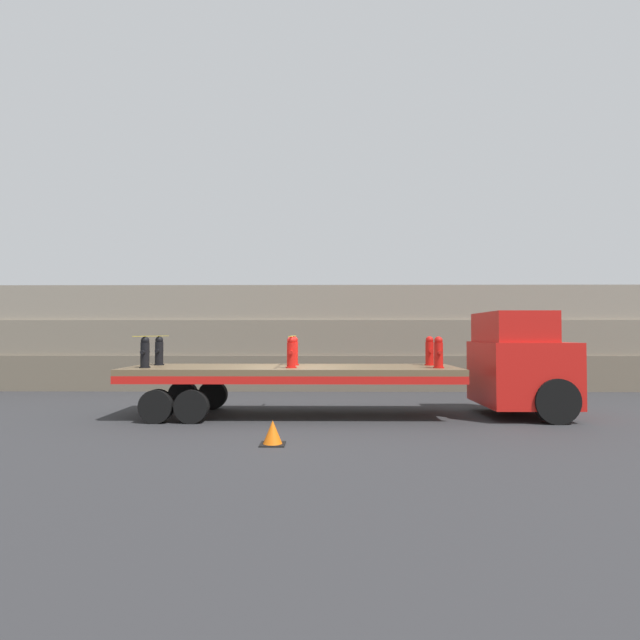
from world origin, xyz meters
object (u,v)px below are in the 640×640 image
object	(u,v)px
fire_hydrant_red_far_1	(294,351)
fire_hydrant_red_far_2	(430,351)
truck_cab	(523,364)
fire_hydrant_black_far_0	(159,351)
traffic_cone	(273,433)
fire_hydrant_black_near_0	(145,353)
flatbed_trailer	(274,375)
fire_hydrant_red_near_1	(291,353)
fire_hydrant_red_near_2	(439,353)

from	to	relation	value
fire_hydrant_red_far_1	fire_hydrant_red_far_2	world-z (taller)	same
truck_cab	fire_hydrant_black_far_0	bearing A→B (deg)	176.84
truck_cab	fire_hydrant_red_far_1	bearing A→B (deg)	174.90
fire_hydrant_red_far_1	fire_hydrant_red_far_2	bearing A→B (deg)	0.00
truck_cab	traffic_cone	xyz separation A→B (m)	(-6.51, -3.60, -1.19)
fire_hydrant_black_near_0	fire_hydrant_black_far_0	bearing A→B (deg)	90.00
fire_hydrant_red_far_2	traffic_cone	size ratio (longest dim) A/B	1.64
flatbed_trailer	fire_hydrant_red_near_1	xyz separation A→B (m)	(0.51, -0.57, 0.65)
fire_hydrant_red_near_2	fire_hydrant_red_far_2	world-z (taller)	same
fire_hydrant_black_near_0	fire_hydrant_red_far_2	size ratio (longest dim) A/B	1.00
truck_cab	fire_hydrant_black_near_0	xyz separation A→B (m)	(-10.23, -0.57, 0.32)
flatbed_trailer	fire_hydrant_red_near_2	bearing A→B (deg)	-7.31
fire_hydrant_black_far_0	fire_hydrant_red_far_1	world-z (taller)	same
truck_cab	flatbed_trailer	xyz separation A→B (m)	(-6.85, 0.00, -0.32)
truck_cab	fire_hydrant_red_far_1	distance (m)	6.37
flatbed_trailer	fire_hydrant_black_near_0	distance (m)	3.49
fire_hydrant_black_far_0	fire_hydrant_red_near_2	xyz separation A→B (m)	(7.79, -1.13, 0.00)
flatbed_trailer	fire_hydrant_red_far_2	distance (m)	4.49
fire_hydrant_red_near_2	flatbed_trailer	bearing A→B (deg)	172.69
fire_hydrant_red_near_2	fire_hydrant_red_far_2	xyz separation A→B (m)	(0.00, 1.13, 0.00)
flatbed_trailer	fire_hydrant_black_far_0	xyz separation A→B (m)	(-3.38, 0.57, 0.65)
fire_hydrant_red_far_2	traffic_cone	distance (m)	6.01
flatbed_trailer	fire_hydrant_red_near_2	world-z (taller)	fire_hydrant_red_near_2
fire_hydrant_red_near_1	fire_hydrant_red_near_2	world-z (taller)	same
fire_hydrant_red_near_1	fire_hydrant_black_far_0	bearing A→B (deg)	163.81
fire_hydrant_red_far_2	traffic_cone	world-z (taller)	fire_hydrant_red_far_2
fire_hydrant_black_near_0	fire_hydrant_red_near_2	xyz separation A→B (m)	(7.79, 0.00, 0.00)
fire_hydrant_red_far_1	fire_hydrant_red_far_2	size ratio (longest dim) A/B	1.00
fire_hydrant_black_far_0	truck_cab	bearing A→B (deg)	-3.16
flatbed_trailer	traffic_cone	distance (m)	3.72
fire_hydrant_red_near_1	fire_hydrant_red_near_2	distance (m)	3.90
fire_hydrant_red_far_2	flatbed_trailer	bearing A→B (deg)	-172.69
fire_hydrant_red_near_1	fire_hydrant_red_far_2	bearing A→B (deg)	16.19
fire_hydrant_red_far_1	traffic_cone	world-z (taller)	fire_hydrant_red_far_1
fire_hydrant_black_near_0	fire_hydrant_red_near_1	xyz separation A→B (m)	(3.90, 0.00, 0.00)
fire_hydrant_red_near_1	fire_hydrant_red_far_1	size ratio (longest dim) A/B	1.00
fire_hydrant_black_far_0	fire_hydrant_red_far_1	distance (m)	3.90
fire_hydrant_black_near_0	fire_hydrant_black_far_0	world-z (taller)	same
fire_hydrant_red_near_1	fire_hydrant_red_far_2	size ratio (longest dim) A/B	1.00
flatbed_trailer	traffic_cone	bearing A→B (deg)	-84.58
fire_hydrant_red_near_1	fire_hydrant_red_near_2	bearing A→B (deg)	0.00
flatbed_trailer	fire_hydrant_black_far_0	distance (m)	3.49
fire_hydrant_red_far_2	traffic_cone	xyz separation A→B (m)	(-4.07, -4.16, -1.52)
fire_hydrant_red_near_1	fire_hydrant_red_far_1	distance (m)	1.13
flatbed_trailer	fire_hydrant_red_far_1	size ratio (longest dim) A/B	10.78
truck_cab	fire_hydrant_red_near_2	bearing A→B (deg)	-166.96
truck_cab	fire_hydrant_red_near_2	distance (m)	2.53
flatbed_trailer	traffic_cone	world-z (taller)	flatbed_trailer
truck_cab	fire_hydrant_red_far_2	world-z (taller)	truck_cab
traffic_cone	fire_hydrant_red_near_2	bearing A→B (deg)	36.71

